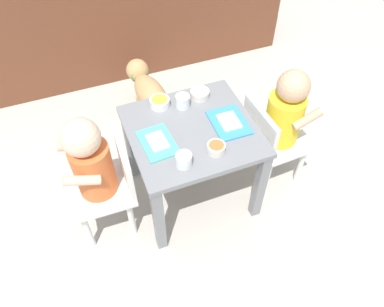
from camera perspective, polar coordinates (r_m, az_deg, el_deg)
ground_plane at (r=1.97m, az=0.00°, el=-5.79°), size 7.00×7.00×0.00m
kitchen_cabinet_back at (r=2.58m, az=-10.68°, el=22.02°), size 2.14×0.35×0.93m
dining_table at (r=1.67m, az=0.00°, el=1.70°), size 0.55×0.53×0.47m
seated_child_left at (r=1.57m, az=-14.73°, el=-1.87°), size 0.29×0.29×0.68m
seated_child_right at (r=1.78m, az=13.72°, el=5.40°), size 0.29×0.29×0.67m
dog at (r=2.25m, az=-6.73°, el=9.64°), size 0.20×0.49×0.30m
food_tray_left at (r=1.55m, az=-5.31°, el=1.74°), size 0.14×0.20×0.02m
food_tray_right at (r=1.64m, az=5.72°, el=4.81°), size 0.15×0.20×0.02m
water_cup_left at (r=1.46m, az=-1.28°, el=-1.09°), size 0.07×0.07×0.06m
water_cup_right at (r=1.70m, az=-1.45°, el=7.94°), size 0.06×0.06×0.06m
cereal_bowl_left_side at (r=1.51m, az=3.75°, el=0.87°), size 0.08×0.08×0.04m
cereal_bowl_right_side at (r=1.75m, az=1.21°, el=9.20°), size 0.09×0.09×0.04m
veggie_bowl_far at (r=1.71m, az=-4.98°, el=7.87°), size 0.09×0.09×0.04m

